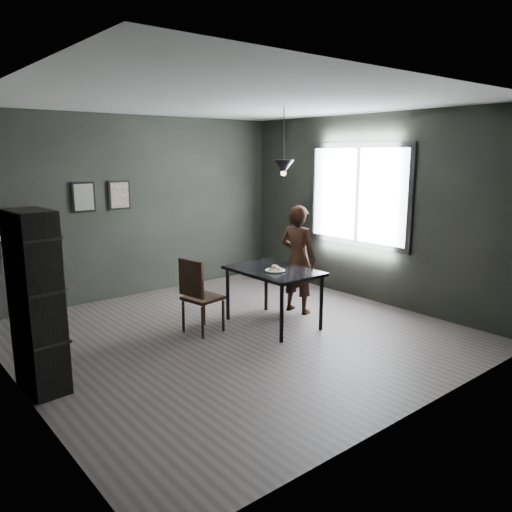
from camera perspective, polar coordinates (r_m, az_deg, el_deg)
ground at (r=6.31m, az=-2.20°, el=-8.96°), size 5.00×5.00×0.00m
back_wall at (r=8.09m, az=-13.10°, el=5.53°), size 5.00×0.10×2.80m
ceiling at (r=5.94m, az=-2.41°, el=17.24°), size 5.00×5.00×0.02m
window_assembly at (r=7.81m, az=11.51°, el=6.86°), size 0.04×1.96×1.56m
cafe_table at (r=6.48m, az=1.99°, el=-2.20°), size 0.80×1.20×0.75m
white_plate at (r=6.34m, az=2.20°, el=-1.72°), size 0.23×0.23×0.01m
donut_pile at (r=6.33m, az=2.20°, el=-1.42°), size 0.18×0.13×0.07m
woman at (r=7.01m, az=4.82°, el=-0.37°), size 0.47×0.62×1.53m
wood_chair at (r=6.23m, az=-6.68°, el=-4.06°), size 0.48×0.48×0.96m
shelf_unit at (r=5.07m, az=-23.80°, el=-4.90°), size 0.37×0.60×1.73m
pendant_lamp at (r=6.53m, az=3.16°, el=10.14°), size 0.28×0.28×0.86m
framed_print_left at (r=7.68m, az=-19.11°, el=6.38°), size 0.34×0.04×0.44m
framed_print_right at (r=7.89m, az=-15.35°, el=6.73°), size 0.34×0.04×0.44m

